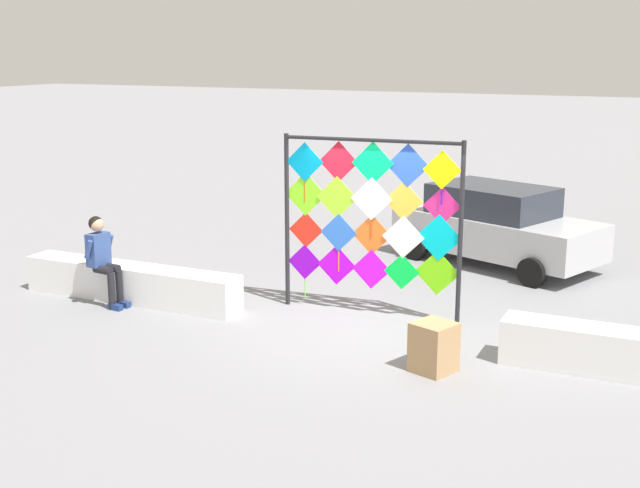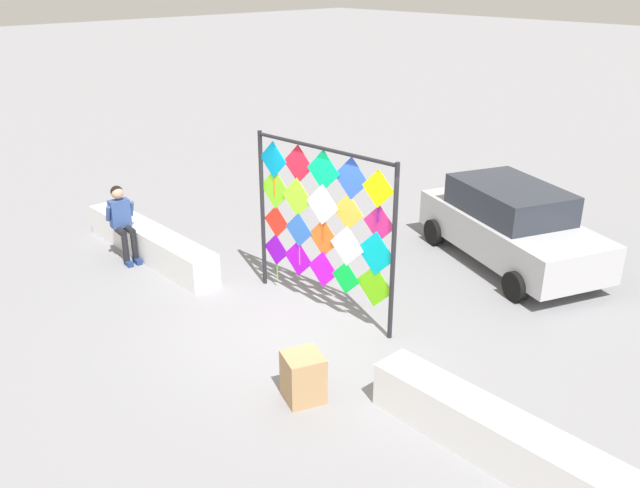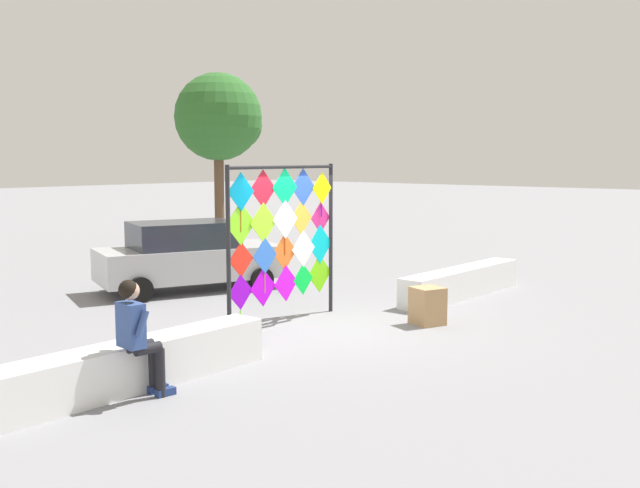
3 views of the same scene
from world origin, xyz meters
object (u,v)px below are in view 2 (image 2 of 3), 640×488
Objects in this scene: kite_display_rack at (323,217)px; parked_car at (510,224)px; seated_vendor at (122,218)px; cardboard_box_large at (303,377)px.

kite_display_rack is 4.00m from parked_car.
seated_vendor is at bearing -133.88° from parked_car.
cardboard_box_large is (1.58, -1.83, -1.26)m from kite_display_rack.
seated_vendor is at bearing -160.60° from kite_display_rack.
kite_display_rack is 4.35× the size of cardboard_box_large.
kite_display_rack reaches higher than parked_car.
parked_car reaches higher than seated_vendor.
cardboard_box_large is (5.52, -0.44, -0.51)m from seated_vendor.
parked_car reaches higher than cardboard_box_large.
cardboard_box_large is at bearing -49.16° from kite_display_rack.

